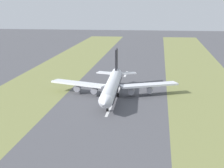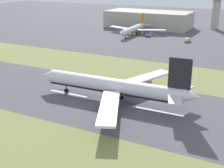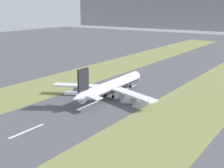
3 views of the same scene
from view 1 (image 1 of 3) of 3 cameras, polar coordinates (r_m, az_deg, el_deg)
The scene contains 7 objects.
ground_plane at distance 177.50m, azimuth 0.34°, elevation -2.29°, with size 800.00×800.00×0.00m, color #4C4C51.
grass_median_west at distance 178.00m, azimuth 14.90°, elevation -2.69°, with size 40.00×600.00×0.01m, color olive.
grass_median_east at distance 188.09m, azimuth -13.40°, elevation -1.77°, with size 40.00×600.00×0.01m, color olive.
centreline_dash_near at distance 236.63m, azimuth 2.12°, elevation 1.54°, with size 1.20×18.00×0.01m, color silver.
centreline_dash_mid at distance 197.74m, azimuth 1.08°, elevation -0.71°, with size 1.20×18.00×0.01m, color silver.
centreline_dash_far at distance 159.41m, azimuth -0.48°, elevation -4.05°, with size 1.20×18.00×0.01m, color silver.
airplane_main_jet at distance 179.01m, azimuth 0.06°, elevation -0.17°, with size 64.10×67.15×20.20m.
Camera 1 is at (-20.51, 170.13, 46.30)m, focal length 60.00 mm.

